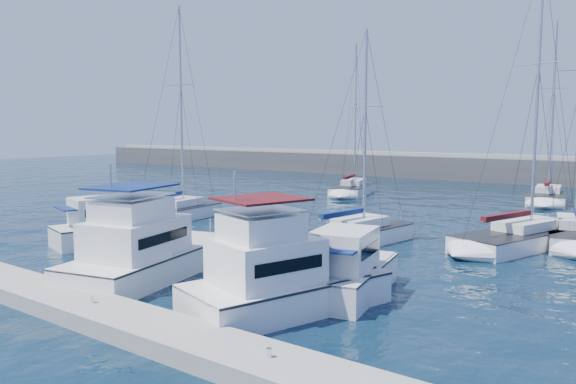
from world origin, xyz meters
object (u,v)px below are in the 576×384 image
Objects in this scene: motor_yacht_port_inner at (147,253)px; sailboat_mid_e at (576,235)px; motor_yacht_stbd_outer at (348,273)px; sailboat_mid_a at (177,212)px; motor_yacht_port_outer at (112,228)px; sailboat_back_b at (548,197)px; sailboat_mid_c at (356,235)px; sailboat_back_a at (353,189)px; sailboat_mid_d at (522,238)px; motor_yacht_stbd_inner at (279,281)px.

sailboat_mid_e is at bearing 41.02° from motor_yacht_port_inner.
motor_yacht_stbd_outer is 22.18m from sailboat_mid_a.
sailboat_back_b is (16.51, 35.04, -0.40)m from motor_yacht_port_outer.
sailboat_mid_c is 27.06m from sailboat_back_b.
motor_yacht_stbd_outer is (8.74, 3.01, -0.19)m from motor_yacht_port_inner.
sailboat_mid_e reaches higher than sailboat_back_a.
sailboat_back_b is (4.88, 26.61, 0.04)m from sailboat_mid_c.
motor_yacht_port_inner is 20.86m from sailboat_mid_d.
sailboat_mid_e reaches higher than sailboat_mid_a.
sailboat_mid_e is (22.01, 16.14, -0.40)m from motor_yacht_port_outer.
sailboat_mid_a reaches higher than sailboat_mid_c.
sailboat_back_a is at bearing 135.58° from sailboat_mid_e.
motor_yacht_port_inner is at bearing -164.12° from motor_yacht_stbd_inner.
motor_yacht_port_inner is 1.19× the size of motor_yacht_stbd_inner.
sailboat_mid_a is (-20.17, 9.21, -0.39)m from motor_yacht_stbd_outer.
sailboat_back_b reaches higher than sailboat_back_a.
sailboat_mid_c is 12.93m from sailboat_mid_e.
sailboat_back_a is (-1.22, 30.29, -0.41)m from motor_yacht_port_outer.
motor_yacht_stbd_inner is 0.51× the size of sailboat_mid_e.
motor_yacht_stbd_inner is at bearing -63.94° from sailboat_mid_c.
motor_yacht_stbd_inner is at bearing -14.70° from motor_yacht_port_inner.
motor_yacht_stbd_outer is at bearing -76.63° from sailboat_back_a.
motor_yacht_port_outer is 0.59× the size of sailboat_mid_c.
motor_yacht_port_inner is 39.81m from sailboat_back_b.
sailboat_back_a is at bearing -173.66° from sailboat_back_b.
motor_yacht_stbd_outer is at bearing -53.14° from sailboat_mid_c.
motor_yacht_port_outer is at bearing -72.89° from sailboat_mid_a.
motor_yacht_port_outer is 16.53m from motor_yacht_stbd_outer.
motor_yacht_port_inner is at bearing -98.60° from sailboat_mid_c.
sailboat_back_b is at bearing 80.64° from motor_yacht_port_outer.
sailboat_mid_d is (23.35, 4.89, -0.02)m from sailboat_mid_a.
sailboat_mid_d is (4.24, 17.28, -0.61)m from motor_yacht_stbd_inner.
sailboat_mid_d reaches higher than motor_yacht_stbd_outer.
motor_yacht_stbd_inner is at bearing -121.14° from sailboat_mid_e.
sailboat_back_b reaches higher than sailboat_mid_a.
sailboat_mid_a is at bearing -112.71° from sailboat_back_a.
sailboat_mid_d reaches higher than motor_yacht_port_inner.
sailboat_mid_a is (-19.11, 12.39, -0.58)m from motor_yacht_stbd_inner.
motor_yacht_port_outer is 1.16× the size of motor_yacht_stbd_outer.
motor_yacht_stbd_inner is at bearing -100.22° from sailboat_back_b.
motor_yacht_port_inner is 0.62× the size of sailboat_mid_a.
sailboat_mid_e is (2.32, 2.82, 0.02)m from sailboat_mid_d.
motor_yacht_stbd_inner is 17.80m from sailboat_mid_d.
sailboat_mid_e is 19.69m from sailboat_back_b.
motor_yacht_port_outer is at bearing -177.23° from motor_yacht_stbd_inner.
motor_yacht_stbd_inner is 0.50× the size of sailboat_mid_d.
sailboat_mid_d is (11.92, 17.11, -0.61)m from motor_yacht_port_inner.
motor_yacht_port_outer is 38.74m from sailboat_back_b.
motor_yacht_port_outer is 27.30m from sailboat_mid_e.
sailboat_mid_d is at bearing -55.41° from sailboat_back_a.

